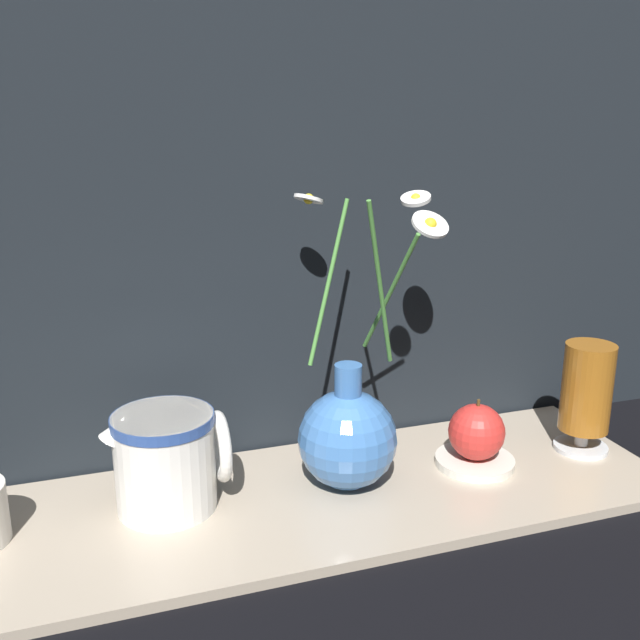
% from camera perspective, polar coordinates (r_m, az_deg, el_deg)
% --- Properties ---
extents(ground_plane, '(6.00, 6.00, 0.00)m').
position_cam_1_polar(ground_plane, '(0.86, -1.06, -14.58)').
color(ground_plane, black).
extents(shelf, '(0.88, 0.27, 0.01)m').
position_cam_1_polar(shelf, '(0.86, -1.06, -14.24)').
color(shelf, tan).
rests_on(shelf, ground_plane).
extents(backdrop_wall, '(1.38, 0.02, 1.10)m').
position_cam_1_polar(backdrop_wall, '(0.89, -4.43, 23.19)').
color(backdrop_wall, black).
rests_on(backdrop_wall, ground_plane).
extents(vase_with_flowers, '(0.19, 0.15, 0.35)m').
position_cam_1_polar(vase_with_flowers, '(0.85, 2.27, -9.06)').
color(vase_with_flowers, '#3F72B7').
rests_on(vase_with_flowers, shelf).
extents(ceramic_pitcher, '(0.14, 0.11, 0.12)m').
position_cam_1_polar(ceramic_pitcher, '(0.82, -12.12, -10.61)').
color(ceramic_pitcher, white).
rests_on(ceramic_pitcher, shelf).
extents(tea_glass, '(0.07, 0.07, 0.15)m').
position_cam_1_polar(tea_glass, '(0.99, 20.68, -5.45)').
color(tea_glass, silver).
rests_on(tea_glass, shelf).
extents(saucer_plate, '(0.10, 0.10, 0.01)m').
position_cam_1_polar(saucer_plate, '(0.94, 12.27, -10.97)').
color(saucer_plate, silver).
rests_on(saucer_plate, shelf).
extents(orange_fruit, '(0.07, 0.07, 0.08)m').
position_cam_1_polar(orange_fruit, '(0.92, 12.42, -8.73)').
color(orange_fruit, red).
rests_on(orange_fruit, saucer_plate).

